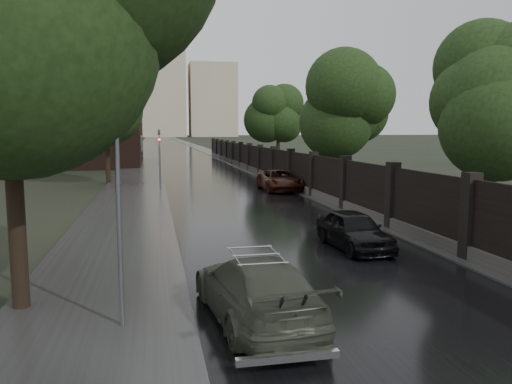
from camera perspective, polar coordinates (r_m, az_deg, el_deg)
name	(u,v)px	position (r m, az deg, el deg)	size (l,w,h in m)	color
ground	(413,341)	(10.27, 17.53, -15.89)	(800.00, 800.00, 0.00)	black
road	(165,140)	(198.31, -10.39, 5.82)	(8.00, 420.00, 0.02)	black
sidewalk_left	(149,140)	(198.25, -12.13, 5.80)	(4.00, 420.00, 0.16)	#2D2D2D
verge_right	(179,140)	(198.51, -8.79, 5.86)	(3.00, 420.00, 0.08)	#2D2D2D
fence_right	(268,166)	(41.40, 1.37, 3.00)	(0.45, 75.72, 2.70)	#383533
tree_left_near	(4,7)	(11.83, -26.88, 18.38)	(5.44, 5.44, 9.16)	black
tree_left_far	(106,112)	(38.37, -16.77, 8.71)	(4.25, 4.25, 7.39)	black
tree_right_a	(495,103)	(20.34, 25.67, 9.20)	(4.08, 4.08, 7.01)	black
tree_right_b	(348,114)	(32.61, 10.47, 8.71)	(4.08, 4.08, 7.01)	black
tree_right_c	(278,120)	(49.75, 2.57, 8.22)	(4.08, 4.08, 7.01)	black
lamp_post	(118,198)	(9.82, -15.46, -0.67)	(0.25, 0.12, 5.11)	#59595E
traffic_light	(160,154)	(33.24, -10.96, 4.27)	(0.16, 0.32, 4.00)	#59595E
brick_building	(28,75)	(61.95, -24.58, 12.05)	(24.00, 18.00, 20.00)	black
stalinist_tower	(159,72)	(310.16, -11.06, 13.32)	(92.00, 30.00, 159.00)	tan
volga_sedan	(256,289)	(10.55, -0.01, -11.01)	(1.89, 4.65, 1.35)	#3F4437
car_right_near	(354,230)	(16.97, 11.09, -4.28)	(1.53, 3.80, 1.29)	black
car_right_far	(280,180)	(32.73, 2.75, 1.37)	(2.32, 5.04, 1.40)	black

